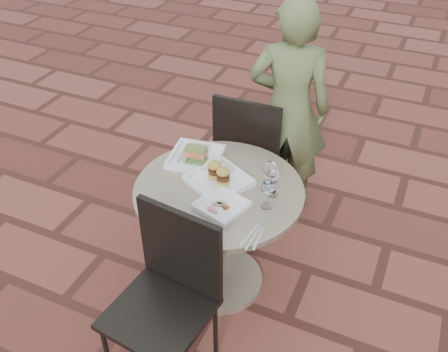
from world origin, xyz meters
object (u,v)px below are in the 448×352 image
at_px(chair_far, 251,146).
at_px(chair_near, 169,286).
at_px(plate_salmon, 196,156).
at_px(plate_tuna, 222,205).
at_px(cafe_table, 219,223).
at_px(plate_sliders, 219,178).
at_px(diner, 289,110).

relative_size(chair_far, chair_near, 1.00).
xyz_separation_m(chair_far, chair_near, (0.09, -1.24, 0.00)).
bearing_deg(chair_far, chair_near, 93.23).
height_order(chair_far, plate_salmon, chair_far).
bearing_deg(chair_far, plate_tuna, 100.49).
xyz_separation_m(cafe_table, plate_sliders, (-0.02, 0.04, 0.28)).
height_order(chair_near, plate_tuna, chair_near).
bearing_deg(chair_near, plate_tuna, 86.02).
relative_size(chair_near, plate_sliders, 2.46).
bearing_deg(cafe_table, chair_far, 97.15).
bearing_deg(plate_tuna, chair_far, 101.20).
bearing_deg(diner, cafe_table, 70.60).
xyz_separation_m(plate_sliders, plate_tuna, (0.09, -0.17, -0.02)).
xyz_separation_m(chair_near, plate_tuna, (0.08, 0.42, 0.19)).
xyz_separation_m(chair_far, plate_tuna, (0.16, -0.82, 0.19)).
height_order(chair_far, plate_sliders, chair_far).
relative_size(chair_far, plate_salmon, 2.90).
xyz_separation_m(diner, plate_salmon, (-0.31, -0.73, 0.01)).
distance_m(plate_salmon, plate_tuna, 0.44).
bearing_deg(plate_tuna, diner, 89.76).
xyz_separation_m(plate_salmon, plate_tuna, (0.31, -0.31, -0.01)).
bearing_deg(cafe_table, plate_sliders, 114.50).
relative_size(plate_salmon, plate_tuna, 1.17).
bearing_deg(plate_salmon, diner, 67.03).
xyz_separation_m(chair_near, diner, (0.08, 1.47, 0.19)).
bearing_deg(cafe_table, plate_salmon, 141.42).
xyz_separation_m(chair_far, plate_salmon, (-0.14, -0.51, 0.20)).
bearing_deg(chair_near, plate_sliders, 98.09).
bearing_deg(plate_salmon, cafe_table, -38.58).
bearing_deg(chair_far, plate_sliders, 95.27).
xyz_separation_m(diner, plate_tuna, (-0.00, -1.04, -0.00)).
height_order(chair_far, diner, diner).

